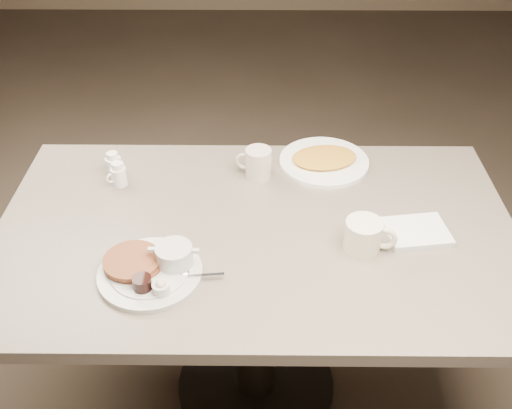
{
  "coord_description": "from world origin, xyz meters",
  "views": [
    {
      "loc": [
        0.01,
        -1.3,
        1.83
      ],
      "look_at": [
        0.0,
        0.02,
        0.82
      ],
      "focal_mm": 41.18,
      "sensor_mm": 36.0,
      "label": 1
    }
  ],
  "objects_px": {
    "diner_table": "(256,271)",
    "creamer_left": "(119,175)",
    "hash_plate": "(324,160)",
    "creamer_right": "(114,164)",
    "coffee_mug_far": "(257,163)",
    "main_plate": "(152,267)",
    "coffee_mug_near": "(365,235)"
  },
  "relations": [
    {
      "from": "main_plate",
      "to": "coffee_mug_near",
      "type": "distance_m",
      "value": 0.57
    },
    {
      "from": "creamer_left",
      "to": "hash_plate",
      "type": "bearing_deg",
      "value": 10.76
    },
    {
      "from": "diner_table",
      "to": "coffee_mug_far",
      "type": "bearing_deg",
      "value": 89.45
    },
    {
      "from": "coffee_mug_far",
      "to": "coffee_mug_near",
      "type": "bearing_deg",
      "value": -49.7
    },
    {
      "from": "diner_table",
      "to": "main_plate",
      "type": "height_order",
      "value": "main_plate"
    },
    {
      "from": "main_plate",
      "to": "coffee_mug_near",
      "type": "xyz_separation_m",
      "value": [
        0.56,
        0.1,
        0.02
      ]
    },
    {
      "from": "main_plate",
      "to": "coffee_mug_far",
      "type": "bearing_deg",
      "value": 58.96
    },
    {
      "from": "coffee_mug_near",
      "to": "hash_plate",
      "type": "height_order",
      "value": "coffee_mug_near"
    },
    {
      "from": "creamer_right",
      "to": "coffee_mug_far",
      "type": "bearing_deg",
      "value": -1.19
    },
    {
      "from": "diner_table",
      "to": "creamer_left",
      "type": "distance_m",
      "value": 0.52
    },
    {
      "from": "coffee_mug_far",
      "to": "creamer_left",
      "type": "relative_size",
      "value": 1.57
    },
    {
      "from": "creamer_right",
      "to": "hash_plate",
      "type": "bearing_deg",
      "value": 5.54
    },
    {
      "from": "coffee_mug_far",
      "to": "main_plate",
      "type": "bearing_deg",
      "value": -121.04
    },
    {
      "from": "diner_table",
      "to": "creamer_right",
      "type": "relative_size",
      "value": 18.75
    },
    {
      "from": "coffee_mug_far",
      "to": "creamer_left",
      "type": "bearing_deg",
      "value": -173.61
    },
    {
      "from": "coffee_mug_near",
      "to": "hash_plate",
      "type": "distance_m",
      "value": 0.43
    },
    {
      "from": "creamer_right",
      "to": "diner_table",
      "type": "bearing_deg",
      "value": -30.55
    },
    {
      "from": "coffee_mug_far",
      "to": "diner_table",
      "type": "bearing_deg",
      "value": -90.55
    },
    {
      "from": "coffee_mug_near",
      "to": "creamer_left",
      "type": "distance_m",
      "value": 0.79
    },
    {
      "from": "creamer_right",
      "to": "hash_plate",
      "type": "height_order",
      "value": "creamer_right"
    },
    {
      "from": "hash_plate",
      "to": "creamer_left",
      "type": "bearing_deg",
      "value": -169.24
    },
    {
      "from": "creamer_left",
      "to": "creamer_right",
      "type": "xyz_separation_m",
      "value": [
        -0.03,
        0.06,
        -0.0
      ]
    },
    {
      "from": "coffee_mug_far",
      "to": "hash_plate",
      "type": "bearing_deg",
      "value": 18.99
    },
    {
      "from": "main_plate",
      "to": "creamer_right",
      "type": "height_order",
      "value": "creamer_right"
    },
    {
      "from": "coffee_mug_near",
      "to": "creamer_right",
      "type": "relative_size",
      "value": 1.9
    },
    {
      "from": "coffee_mug_far",
      "to": "hash_plate",
      "type": "xyz_separation_m",
      "value": [
        0.22,
        0.08,
        -0.04
      ]
    },
    {
      "from": "main_plate",
      "to": "hash_plate",
      "type": "relative_size",
      "value": 0.96
    },
    {
      "from": "diner_table",
      "to": "creamer_left",
      "type": "relative_size",
      "value": 18.75
    },
    {
      "from": "diner_table",
      "to": "hash_plate",
      "type": "height_order",
      "value": "hash_plate"
    },
    {
      "from": "coffee_mug_far",
      "to": "creamer_left",
      "type": "xyz_separation_m",
      "value": [
        -0.44,
        -0.05,
        -0.01
      ]
    },
    {
      "from": "coffee_mug_near",
      "to": "main_plate",
      "type": "bearing_deg",
      "value": -169.54
    },
    {
      "from": "coffee_mug_far",
      "to": "creamer_right",
      "type": "height_order",
      "value": "coffee_mug_far"
    }
  ]
}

